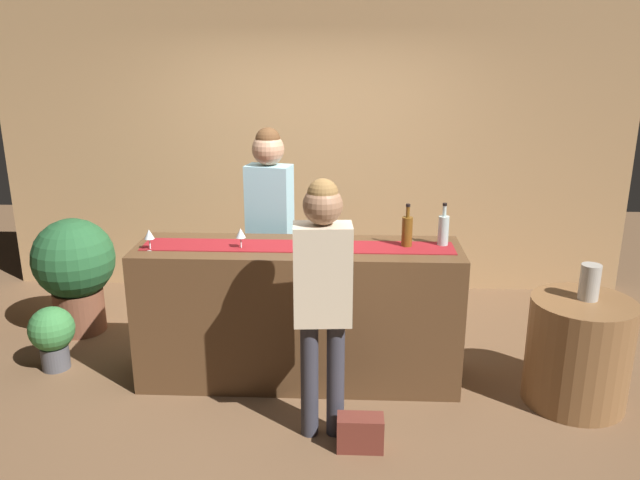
{
  "coord_description": "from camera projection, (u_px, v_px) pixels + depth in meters",
  "views": [
    {
      "loc": [
        0.34,
        -4.18,
        2.36
      ],
      "look_at": [
        0.15,
        0.0,
        1.06
      ],
      "focal_mm": 35.84,
      "sensor_mm": 36.0,
      "label": 1
    }
  ],
  "objects": [
    {
      "name": "wine_glass_near_customer",
      "position": [
        241.0,
        234.0,
        4.33
      ],
      "size": [
        0.07,
        0.07,
        0.14
      ],
      "color": "silver",
      "rests_on": "bar_counter"
    },
    {
      "name": "bar_counter",
      "position": [
        299.0,
        314.0,
        4.55
      ],
      "size": [
        2.26,
        0.6,
        1.01
      ],
      "primitive_type": "cube",
      "color": "#543821",
      "rests_on": "ground"
    },
    {
      "name": "customer_sipping",
      "position": [
        323.0,
        285.0,
        3.73
      ],
      "size": [
        0.35,
        0.23,
        1.63
      ],
      "rotation": [
        0.0,
        0.0,
        0.07
      ],
      "color": "#33333D",
      "rests_on": "ground"
    },
    {
      "name": "ground_plane",
      "position": [
        299.0,
        377.0,
        4.7
      ],
      "size": [
        10.0,
        10.0,
        0.0
      ],
      "primitive_type": "plane",
      "color": "brown"
    },
    {
      "name": "potted_plant_tall",
      "position": [
        75.0,
        268.0,
        5.3
      ],
      "size": [
        0.67,
        0.67,
        0.98
      ],
      "color": "brown",
      "rests_on": "ground"
    },
    {
      "name": "round_side_table",
      "position": [
        578.0,
        352.0,
        4.29
      ],
      "size": [
        0.68,
        0.68,
        0.74
      ],
      "primitive_type": "cylinder",
      "color": "brown",
      "rests_on": "ground"
    },
    {
      "name": "vase_on_side_table",
      "position": [
        590.0,
        282.0,
        4.17
      ],
      "size": [
        0.13,
        0.13,
        0.24
      ],
      "primitive_type": "cylinder",
      "color": "#A8A399",
      "rests_on": "round_side_table"
    },
    {
      "name": "wine_bottle_clear",
      "position": [
        443.0,
        230.0,
        4.4
      ],
      "size": [
        0.07,
        0.07,
        0.3
      ],
      "color": "#B2C6C1",
      "rests_on": "bar_counter"
    },
    {
      "name": "wine_glass_mid_counter",
      "position": [
        149.0,
        235.0,
        4.31
      ],
      "size": [
        0.07,
        0.07,
        0.14
      ],
      "color": "silver",
      "rests_on": "bar_counter"
    },
    {
      "name": "counter_runner_cloth",
      "position": [
        298.0,
        246.0,
        4.4
      ],
      "size": [
        2.15,
        0.28,
        0.01
      ],
      "primitive_type": "cube",
      "color": "maroon",
      "rests_on": "bar_counter"
    },
    {
      "name": "wine_bottle_amber",
      "position": [
        407.0,
        231.0,
        4.37
      ],
      "size": [
        0.07,
        0.07,
        0.3
      ],
      "color": "brown",
      "rests_on": "bar_counter"
    },
    {
      "name": "back_wall",
      "position": [
        313.0,
        142.0,
        6.09
      ],
      "size": [
        6.0,
        0.12,
        2.9
      ],
      "primitive_type": "cube",
      "color": "tan",
      "rests_on": "ground"
    },
    {
      "name": "handbag",
      "position": [
        360.0,
        433.0,
        3.84
      ],
      "size": [
        0.28,
        0.14,
        0.22
      ],
      "primitive_type": "cube",
      "color": "brown",
      "rests_on": "ground"
    },
    {
      "name": "potted_plant_small",
      "position": [
        52.0,
        334.0,
        4.75
      ],
      "size": [
        0.34,
        0.34,
        0.49
      ],
      "color": "#4C4C51",
      "rests_on": "ground"
    },
    {
      "name": "bartender",
      "position": [
        270.0,
        213.0,
        4.94
      ],
      "size": [
        0.37,
        0.27,
        1.75
      ],
      "rotation": [
        0.0,
        0.0,
        2.94
      ],
      "color": "#26262B",
      "rests_on": "ground"
    }
  ]
}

